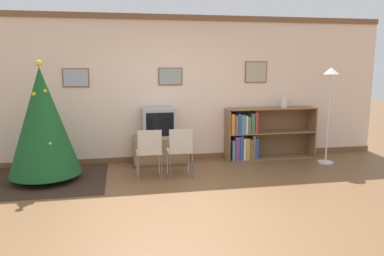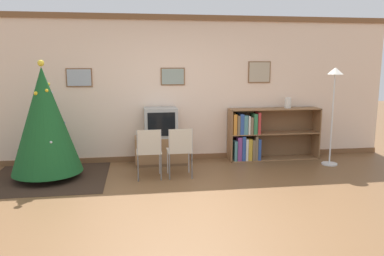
{
  "view_description": "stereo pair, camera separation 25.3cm",
  "coord_description": "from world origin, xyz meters",
  "px_view_note": "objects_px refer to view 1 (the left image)",
  "views": [
    {
      "loc": [
        -0.9,
        -4.5,
        1.85
      ],
      "look_at": [
        0.22,
        1.33,
        0.8
      ],
      "focal_mm": 35.0,
      "sensor_mm": 36.0,
      "label": 1
    },
    {
      "loc": [
        -0.65,
        -4.54,
        1.85
      ],
      "look_at": [
        0.22,
        1.33,
        0.8
      ],
      "focal_mm": 35.0,
      "sensor_mm": 36.0,
      "label": 2
    }
  ],
  "objects_px": {
    "television": "(159,123)",
    "bookshelf": "(254,135)",
    "tv_console": "(159,151)",
    "folding_chair_left": "(149,151)",
    "vase": "(284,102)",
    "standing_lamp": "(330,90)",
    "christmas_tree": "(43,122)",
    "folding_chair_right": "(180,149)"
  },
  "relations": [
    {
      "from": "bookshelf",
      "to": "television",
      "type": "bearing_deg",
      "value": -178.36
    },
    {
      "from": "bookshelf",
      "to": "tv_console",
      "type": "bearing_deg",
      "value": -178.44
    },
    {
      "from": "folding_chair_right",
      "to": "standing_lamp",
      "type": "relative_size",
      "value": 0.47
    },
    {
      "from": "folding_chair_left",
      "to": "bookshelf",
      "type": "height_order",
      "value": "bookshelf"
    },
    {
      "from": "christmas_tree",
      "to": "vase",
      "type": "distance_m",
      "value": 4.36
    },
    {
      "from": "vase",
      "to": "folding_chair_left",
      "type": "bearing_deg",
      "value": -160.26
    },
    {
      "from": "television",
      "to": "folding_chair_right",
      "type": "xyz_separation_m",
      "value": [
        0.25,
        -0.89,
        -0.3
      ]
    },
    {
      "from": "folding_chair_left",
      "to": "folding_chair_right",
      "type": "height_order",
      "value": "same"
    },
    {
      "from": "folding_chair_left",
      "to": "standing_lamp",
      "type": "distance_m",
      "value": 3.43
    },
    {
      "from": "christmas_tree",
      "to": "television",
      "type": "xyz_separation_m",
      "value": [
        1.86,
        0.6,
        -0.17
      ]
    },
    {
      "from": "christmas_tree",
      "to": "television",
      "type": "relative_size",
      "value": 3.18
    },
    {
      "from": "folding_chair_left",
      "to": "bookshelf",
      "type": "bearing_deg",
      "value": 24.21
    },
    {
      "from": "tv_console",
      "to": "folding_chair_left",
      "type": "bearing_deg",
      "value": -105.51
    },
    {
      "from": "television",
      "to": "folding_chair_left",
      "type": "distance_m",
      "value": 0.97
    },
    {
      "from": "vase",
      "to": "standing_lamp",
      "type": "relative_size",
      "value": 0.11
    },
    {
      "from": "folding_chair_right",
      "to": "vase",
      "type": "relative_size",
      "value": 4.1
    },
    {
      "from": "bookshelf",
      "to": "vase",
      "type": "height_order",
      "value": "vase"
    },
    {
      "from": "bookshelf",
      "to": "christmas_tree",
      "type": "bearing_deg",
      "value": -170.0
    },
    {
      "from": "television",
      "to": "folding_chair_right",
      "type": "height_order",
      "value": "television"
    },
    {
      "from": "tv_console",
      "to": "standing_lamp",
      "type": "height_order",
      "value": "standing_lamp"
    },
    {
      "from": "folding_chair_left",
      "to": "standing_lamp",
      "type": "height_order",
      "value": "standing_lamp"
    },
    {
      "from": "christmas_tree",
      "to": "folding_chair_right",
      "type": "height_order",
      "value": "christmas_tree"
    },
    {
      "from": "tv_console",
      "to": "television",
      "type": "xyz_separation_m",
      "value": [
        -0.0,
        -0.0,
        0.52
      ]
    },
    {
      "from": "standing_lamp",
      "to": "folding_chair_left",
      "type": "bearing_deg",
      "value": -173.33
    },
    {
      "from": "christmas_tree",
      "to": "standing_lamp",
      "type": "height_order",
      "value": "christmas_tree"
    },
    {
      "from": "tv_console",
      "to": "bookshelf",
      "type": "height_order",
      "value": "bookshelf"
    },
    {
      "from": "folding_chair_right",
      "to": "tv_console",
      "type": "bearing_deg",
      "value": 105.51
    },
    {
      "from": "christmas_tree",
      "to": "tv_console",
      "type": "distance_m",
      "value": 2.08
    },
    {
      "from": "christmas_tree",
      "to": "vase",
      "type": "xyz_separation_m",
      "value": [
        4.31,
        0.68,
        0.14
      ]
    },
    {
      "from": "television",
      "to": "bookshelf",
      "type": "xyz_separation_m",
      "value": [
        1.85,
        0.05,
        -0.3
      ]
    },
    {
      "from": "christmas_tree",
      "to": "folding_chair_left",
      "type": "relative_size",
      "value": 2.29
    },
    {
      "from": "television",
      "to": "standing_lamp",
      "type": "bearing_deg",
      "value": -9.37
    },
    {
      "from": "folding_chair_right",
      "to": "vase",
      "type": "height_order",
      "value": "vase"
    },
    {
      "from": "television",
      "to": "bookshelf",
      "type": "height_order",
      "value": "television"
    },
    {
      "from": "folding_chair_left",
      "to": "television",
      "type": "bearing_deg",
      "value": 74.45
    },
    {
      "from": "folding_chair_right",
      "to": "bookshelf",
      "type": "height_order",
      "value": "bookshelf"
    },
    {
      "from": "tv_console",
      "to": "television",
      "type": "height_order",
      "value": "television"
    },
    {
      "from": "tv_console",
      "to": "bookshelf",
      "type": "relative_size",
      "value": 0.54
    },
    {
      "from": "folding_chair_left",
      "to": "vase",
      "type": "height_order",
      "value": "vase"
    },
    {
      "from": "folding_chair_left",
      "to": "standing_lamp",
      "type": "bearing_deg",
      "value": 6.67
    },
    {
      "from": "tv_console",
      "to": "vase",
      "type": "distance_m",
      "value": 2.58
    },
    {
      "from": "christmas_tree",
      "to": "folding_chair_left",
      "type": "bearing_deg",
      "value": -10.06
    }
  ]
}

